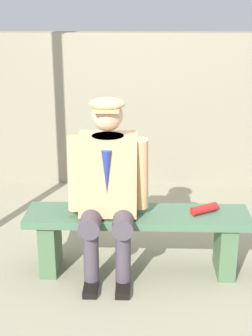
% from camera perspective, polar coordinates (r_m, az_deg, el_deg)
% --- Properties ---
extents(ground_plane, '(30.00, 30.00, 0.00)m').
position_cam_1_polar(ground_plane, '(3.82, 1.30, -11.80)').
color(ground_plane, gray).
extents(bench, '(1.65, 0.38, 0.48)m').
position_cam_1_polar(bench, '(3.66, 1.34, -7.36)').
color(bench, '#466A4D').
rests_on(bench, ground).
extents(seated_man, '(0.59, 0.55, 1.34)m').
position_cam_1_polar(seated_man, '(3.46, -2.13, -1.65)').
color(seated_man, tan).
rests_on(seated_man, ground).
extents(rolled_magazine, '(0.22, 0.16, 0.06)m').
position_cam_1_polar(rolled_magazine, '(3.63, 9.13, -4.74)').
color(rolled_magazine, '#B21E1E').
rests_on(rolled_magazine, bench).
extents(stadium_wall, '(12.00, 0.24, 1.63)m').
position_cam_1_polar(stadium_wall, '(5.34, 1.58, 6.80)').
color(stadium_wall, gray).
rests_on(stadium_wall, ground).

